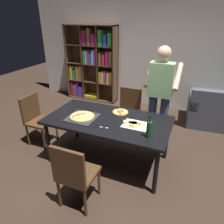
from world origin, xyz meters
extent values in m
plane|color=#38281E|center=(0.00, 0.00, 0.00)|extent=(12.00, 12.00, 0.00)
cube|color=silver|center=(0.00, 2.60, 1.40)|extent=(6.40, 0.10, 2.80)
cube|color=black|center=(0.00, 0.00, 0.73)|extent=(1.84, 0.97, 0.04)
cylinder|color=black|center=(-0.84, -0.41, 0.35)|extent=(0.06, 0.06, 0.71)
cylinder|color=black|center=(0.84, -0.41, 0.35)|extent=(0.06, 0.06, 0.71)
cylinder|color=black|center=(-0.84, 0.41, 0.35)|extent=(0.06, 0.06, 0.71)
cylinder|color=black|center=(0.84, 0.41, 0.35)|extent=(0.06, 0.06, 0.71)
cube|color=#472D19|center=(0.00, -0.89, 0.43)|extent=(0.42, 0.42, 0.04)
cube|color=#472D19|center=(0.00, -1.08, 0.68)|extent=(0.42, 0.04, 0.45)
cylinder|color=#472D19|center=(0.18, -0.71, 0.21)|extent=(0.04, 0.04, 0.41)
cylinder|color=#472D19|center=(-0.18, -0.71, 0.21)|extent=(0.04, 0.04, 0.41)
cylinder|color=#472D19|center=(0.18, -1.07, 0.21)|extent=(0.04, 0.04, 0.41)
cylinder|color=#472D19|center=(-0.18, -1.07, 0.21)|extent=(0.04, 0.04, 0.41)
cube|color=#472D19|center=(0.00, 0.89, 0.43)|extent=(0.42, 0.42, 0.04)
cube|color=#472D19|center=(0.00, 1.08, 0.68)|extent=(0.42, 0.04, 0.45)
cylinder|color=#472D19|center=(-0.18, 0.71, 0.21)|extent=(0.04, 0.04, 0.41)
cylinder|color=#472D19|center=(0.18, 0.71, 0.21)|extent=(0.04, 0.04, 0.41)
cylinder|color=#472D19|center=(-0.18, 1.07, 0.21)|extent=(0.04, 0.04, 0.41)
cylinder|color=#472D19|center=(0.18, 1.07, 0.21)|extent=(0.04, 0.04, 0.41)
cube|color=#472D19|center=(-1.32, 0.00, 0.43)|extent=(0.42, 0.42, 0.04)
cube|color=#472D19|center=(-1.51, 0.00, 0.68)|extent=(0.04, 0.42, 0.45)
cylinder|color=#472D19|center=(-1.14, -0.18, 0.21)|extent=(0.04, 0.04, 0.41)
cylinder|color=#472D19|center=(-1.14, 0.18, 0.21)|extent=(0.04, 0.04, 0.41)
cylinder|color=#472D19|center=(-1.50, -0.18, 0.21)|extent=(0.04, 0.04, 0.41)
cylinder|color=#472D19|center=(-1.50, 0.18, 0.21)|extent=(0.04, 0.04, 0.41)
cube|color=#4C515B|center=(1.13, 1.99, 0.50)|extent=(0.22, 0.86, 0.20)
cube|color=#513823|center=(-2.21, 2.35, 0.97)|extent=(0.03, 0.35, 1.95)
cube|color=#513823|center=(-0.84, 2.35, 0.97)|extent=(0.03, 0.35, 1.95)
cube|color=#513823|center=(-1.52, 2.35, 1.94)|extent=(1.40, 0.35, 0.03)
cube|color=#513823|center=(-1.52, 2.35, 0.01)|extent=(1.40, 0.35, 0.03)
cube|color=#513823|center=(-1.52, 2.51, 0.97)|extent=(1.40, 0.03, 1.95)
cube|color=#513823|center=(-1.52, 2.35, 0.50)|extent=(1.34, 0.29, 0.03)
cube|color=#513823|center=(-1.52, 2.35, 0.97)|extent=(1.34, 0.29, 0.03)
cube|color=#513823|center=(-1.52, 2.35, 1.45)|extent=(1.34, 0.29, 0.03)
cube|color=#513823|center=(-1.75, 2.35, 0.97)|extent=(0.03, 0.29, 1.89)
cube|color=#513823|center=(-1.30, 2.35, 0.97)|extent=(0.03, 0.29, 1.89)
cube|color=#B21E66|center=(-2.12, 2.33, 0.24)|extent=(0.06, 0.22, 0.38)
cube|color=olive|center=(-2.05, 2.33, 0.20)|extent=(0.06, 0.22, 0.32)
cube|color=purple|center=(-1.97, 2.33, 0.24)|extent=(0.05, 0.22, 0.38)
cube|color=blue|center=(-1.89, 2.33, 0.19)|extent=(0.06, 0.22, 0.28)
cube|color=purple|center=(-1.81, 2.33, 0.19)|extent=(0.07, 0.22, 0.28)
cube|color=yellow|center=(-1.52, 2.33, 0.08)|extent=(0.38, 0.25, 0.08)
cube|color=yellow|center=(-2.11, 2.33, 0.70)|extent=(0.08, 0.22, 0.37)
cube|color=teal|center=(-2.02, 2.33, 0.65)|extent=(0.07, 0.22, 0.26)
cube|color=orange|center=(-1.92, 2.33, 0.71)|extent=(0.07, 0.22, 0.38)
cube|color=olive|center=(-1.82, 2.33, 0.71)|extent=(0.08, 0.22, 0.39)
cube|color=yellow|center=(-1.23, 2.33, 0.66)|extent=(0.05, 0.22, 0.29)
cube|color=silver|center=(-1.15, 2.33, 0.66)|extent=(0.07, 0.22, 0.29)
cube|color=red|center=(-1.08, 2.33, 0.67)|extent=(0.06, 0.22, 0.31)
cube|color=silver|center=(-1.00, 2.33, 0.66)|extent=(0.06, 0.22, 0.29)
cube|color=orange|center=(-0.92, 2.33, 0.67)|extent=(0.06, 0.22, 0.30)
cube|color=green|center=(-1.68, 2.33, 1.16)|extent=(0.04, 0.22, 0.34)
cube|color=silver|center=(-1.62, 2.33, 1.15)|extent=(0.04, 0.22, 0.33)
cube|color=purple|center=(-1.55, 2.33, 1.14)|extent=(0.06, 0.22, 0.30)
cube|color=teal|center=(-1.49, 2.33, 1.12)|extent=(0.05, 0.22, 0.26)
cube|color=silver|center=(-1.43, 2.33, 1.17)|extent=(0.05, 0.22, 0.36)
cube|color=purple|center=(-1.36, 2.33, 1.18)|extent=(0.05, 0.22, 0.38)
cube|color=olive|center=(-1.22, 2.33, 1.14)|extent=(0.06, 0.22, 0.30)
cube|color=red|center=(-1.12, 2.33, 1.13)|extent=(0.06, 0.22, 0.27)
cube|color=#B21E66|center=(-1.03, 2.33, 1.16)|extent=(0.07, 0.22, 0.35)
cube|color=olive|center=(-0.93, 2.33, 1.17)|extent=(0.07, 0.22, 0.35)
cube|color=#B21E66|center=(-1.65, 2.33, 1.64)|extent=(0.11, 0.22, 0.35)
cube|color=olive|center=(-1.52, 2.33, 1.66)|extent=(0.08, 0.22, 0.40)
cube|color=#B21E66|center=(-1.39, 2.33, 1.60)|extent=(0.11, 0.22, 0.27)
cube|color=green|center=(-1.20, 2.33, 1.65)|extent=(0.10, 0.22, 0.37)
cube|color=blue|center=(-1.08, 2.33, 1.60)|extent=(0.09, 0.22, 0.27)
cube|color=green|center=(-0.95, 2.33, 1.62)|extent=(0.09, 0.22, 0.31)
cylinder|color=#38476B|center=(0.71, 0.74, 0.47)|extent=(0.14, 0.14, 0.95)
cylinder|color=#38476B|center=(0.51, 0.74, 0.47)|extent=(0.14, 0.14, 0.95)
cube|color=#99CC8C|center=(0.61, 0.74, 1.23)|extent=(0.38, 0.22, 0.55)
sphere|color=#E0B293|center=(0.61, 0.74, 1.64)|extent=(0.22, 0.22, 0.22)
cylinder|color=#E0B293|center=(0.84, 0.92, 1.25)|extent=(0.09, 0.50, 0.39)
cylinder|color=#E0B293|center=(0.38, 0.92, 1.25)|extent=(0.09, 0.50, 0.39)
cube|color=#2D2D33|center=(-0.38, -0.11, 0.76)|extent=(0.43, 0.43, 0.01)
cylinder|color=tan|center=(-0.38, -0.11, 0.77)|extent=(0.37, 0.37, 0.02)
cylinder|color=#EACC6B|center=(-0.38, -0.11, 0.78)|extent=(0.33, 0.33, 0.01)
cylinder|color=#B22819|center=(-0.38, -0.05, 0.79)|extent=(0.04, 0.04, 0.00)
cylinder|color=#B22819|center=(-0.42, -0.07, 0.79)|extent=(0.04, 0.04, 0.00)
cylinder|color=#B22819|center=(-0.44, -0.12, 0.79)|extent=(0.04, 0.04, 0.00)
cylinder|color=#B22819|center=(-0.46, -0.10, 0.79)|extent=(0.04, 0.04, 0.00)
cylinder|color=#B22819|center=(-0.47, -0.15, 0.79)|extent=(0.04, 0.04, 0.00)
cylinder|color=#B22819|center=(-0.48, -0.20, 0.79)|extent=(0.04, 0.04, 0.00)
cube|color=white|center=(0.44, -0.03, 0.76)|extent=(0.36, 0.28, 0.01)
cube|color=#EACC6B|center=(0.32, -0.02, 0.77)|extent=(0.16, 0.13, 0.02)
cube|color=tan|center=(0.27, -0.04, 0.77)|extent=(0.05, 0.09, 0.02)
cube|color=#EACC6B|center=(0.44, -0.05, 0.77)|extent=(0.16, 0.16, 0.02)
cube|color=tan|center=(0.40, -0.10, 0.77)|extent=(0.08, 0.08, 0.02)
cube|color=#EACC6B|center=(0.40, -0.01, 0.77)|extent=(0.16, 0.13, 0.02)
cube|color=tan|center=(0.46, 0.01, 0.77)|extent=(0.05, 0.09, 0.02)
cube|color=#EACC6B|center=(0.44, 0.00, 0.77)|extent=(0.15, 0.10, 0.02)
cube|color=tan|center=(0.50, 0.01, 0.77)|extent=(0.03, 0.09, 0.02)
cylinder|color=#194723|center=(0.68, -0.26, 0.86)|extent=(0.07, 0.07, 0.22)
cylinder|color=#194723|center=(0.68, -0.26, 1.01)|extent=(0.03, 0.03, 0.08)
cylinder|color=black|center=(0.68, -0.26, 1.06)|extent=(0.03, 0.03, 0.02)
cube|color=silver|center=(0.05, -0.27, 0.76)|extent=(0.12, 0.04, 0.01)
cube|color=silver|center=(0.05, -0.27, 0.76)|extent=(0.12, 0.01, 0.01)
torus|color=black|center=(-0.06, -0.26, 0.76)|extent=(0.05, 0.05, 0.01)
torus|color=black|center=(-0.05, -0.30, 0.76)|extent=(0.05, 0.05, 0.01)
cylinder|color=tan|center=(0.09, 0.27, 0.76)|extent=(0.25, 0.25, 0.02)
cylinder|color=#EACC6B|center=(0.09, 0.27, 0.77)|extent=(0.22, 0.22, 0.01)
cylinder|color=#B22819|center=(0.10, 0.32, 0.78)|extent=(0.04, 0.04, 0.00)
cylinder|color=#B22819|center=(0.08, 0.28, 0.78)|extent=(0.04, 0.04, 0.00)
cylinder|color=#B22819|center=(0.12, 0.19, 0.78)|extent=(0.04, 0.04, 0.00)
cylinder|color=#B22819|center=(0.07, 0.27, 0.78)|extent=(0.04, 0.04, 0.00)
cylinder|color=#B22819|center=(0.10, 0.22, 0.78)|extent=(0.04, 0.04, 0.00)
cylinder|color=#B22819|center=(0.07, 0.24, 0.78)|extent=(0.04, 0.04, 0.00)
cylinder|color=#B22819|center=(0.12, 0.28, 0.78)|extent=(0.04, 0.04, 0.00)
cylinder|color=#B22819|center=(0.03, 0.31, 0.78)|extent=(0.04, 0.04, 0.00)
camera|label=1|loc=(1.12, -2.51, 2.16)|focal=33.14mm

